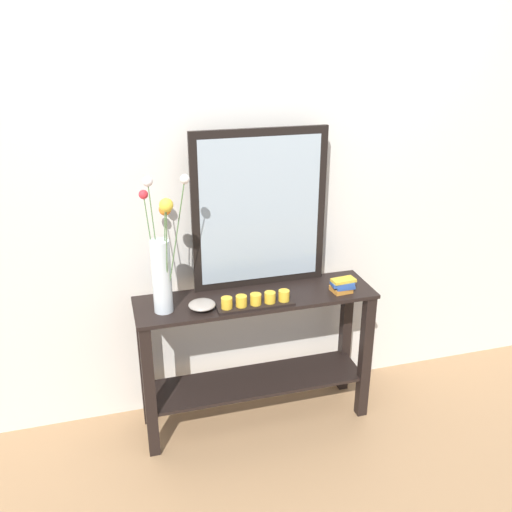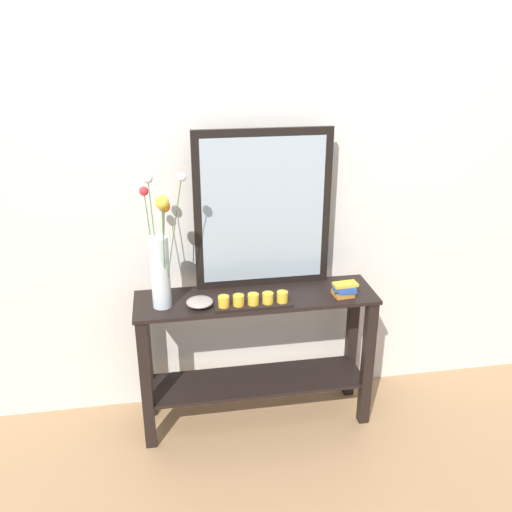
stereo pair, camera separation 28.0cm
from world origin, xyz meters
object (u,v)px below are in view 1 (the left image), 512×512
(tall_vase_left, at_px, (162,262))
(candle_tray, at_px, (256,301))
(console_table, at_px, (256,345))
(book_stack, at_px, (342,285))
(mirror_leaning, at_px, (260,210))
(decorative_bowl, at_px, (202,305))

(tall_vase_left, relative_size, candle_tray, 1.77)
(console_table, distance_m, book_stack, 0.56)
(mirror_leaning, distance_m, tall_vase_left, 0.58)
(tall_vase_left, bearing_deg, book_stack, -2.51)
(mirror_leaning, height_order, decorative_bowl, mirror_leaning)
(mirror_leaning, relative_size, book_stack, 6.41)
(console_table, relative_size, candle_tray, 3.20)
(mirror_leaning, distance_m, decorative_bowl, 0.57)
(console_table, distance_m, candle_tray, 0.34)
(mirror_leaning, bearing_deg, book_stack, -28.85)
(console_table, xyz_separation_m, tall_vase_left, (-0.47, -0.04, 0.56))
(mirror_leaning, bearing_deg, tall_vase_left, -161.92)
(tall_vase_left, bearing_deg, candle_tray, -9.47)
(console_table, distance_m, decorative_bowl, 0.44)
(console_table, xyz_separation_m, candle_tray, (-0.03, -0.11, 0.32))
(mirror_leaning, distance_m, book_stack, 0.59)
(candle_tray, height_order, decorative_bowl, candle_tray)
(mirror_leaning, xyz_separation_m, candle_tray, (-0.09, -0.25, -0.39))
(console_table, relative_size, mirror_leaning, 1.50)
(tall_vase_left, xyz_separation_m, decorative_bowl, (0.18, -0.03, -0.24))
(tall_vase_left, height_order, book_stack, tall_vase_left)
(console_table, height_order, tall_vase_left, tall_vase_left)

